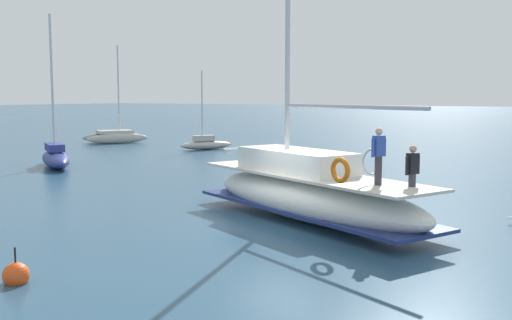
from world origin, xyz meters
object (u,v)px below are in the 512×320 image
object	(u,v)px
main_sailboat	(309,191)
moored_sloop_far	(115,135)
moored_sloop_near	(55,157)
moored_cutter_right	(206,143)
mooring_buoy	(16,275)

from	to	relation	value
main_sailboat	moored_sloop_far	size ratio (longest dim) A/B	1.77
moored_sloop_near	moored_cutter_right	xyz separation A→B (m)	(13.01, -0.57, -0.14)
moored_cutter_right	mooring_buoy	bearing A→B (deg)	-150.94
moored_sloop_near	mooring_buoy	bearing A→B (deg)	-132.15
main_sailboat	moored_sloop_near	world-z (taller)	main_sailboat
moored_sloop_near	moored_sloop_far	size ratio (longest dim) A/B	1.04
moored_sloop_near	mooring_buoy	xyz separation A→B (m)	(-14.20, -15.68, -0.42)
mooring_buoy	moored_sloop_near	bearing A→B (deg)	47.85
moored_cutter_right	mooring_buoy	size ratio (longest dim) A/B	6.45
moored_sloop_near	moored_cutter_right	bearing A→B (deg)	-2.49
main_sailboat	moored_cutter_right	distance (m)	25.23
main_sailboat	moored_cutter_right	bearing A→B (deg)	43.77
moored_sloop_near	moored_cutter_right	distance (m)	13.02
main_sailboat	moored_sloop_near	size ratio (longest dim) A/B	1.70
moored_sloop_far	main_sailboat	bearing A→B (deg)	-125.02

